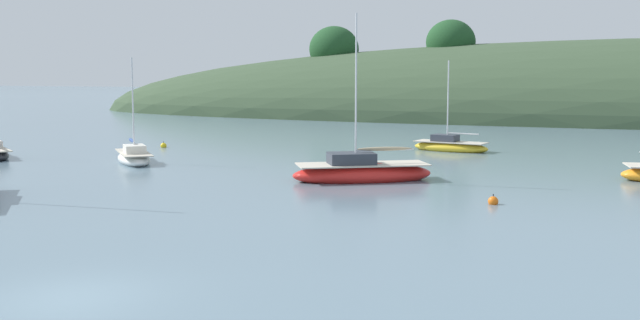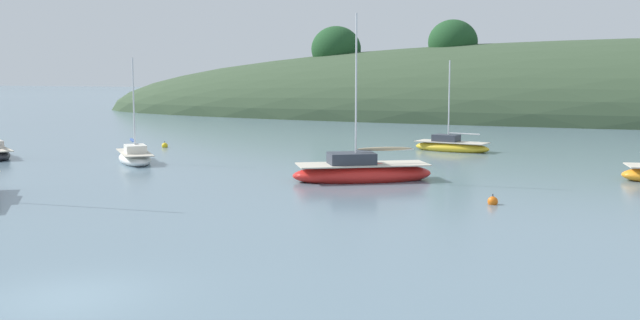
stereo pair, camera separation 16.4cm
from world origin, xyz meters
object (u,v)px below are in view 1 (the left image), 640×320
sailboat_yellow_far (450,146)px  sailboat_cream_ketch (362,172)px  mooring_buoy_channel (493,201)px  mooring_buoy_outer (164,146)px  sailboat_blue_center (134,157)px

sailboat_yellow_far → sailboat_cream_ketch: 15.85m
sailboat_cream_ketch → mooring_buoy_channel: bearing=-35.2°
sailboat_yellow_far → mooring_buoy_outer: sailboat_yellow_far is taller
sailboat_blue_center → mooring_buoy_channel: 23.53m
sailboat_blue_center → sailboat_cream_ketch: size_ratio=0.75×
sailboat_cream_ketch → mooring_buoy_outer: bearing=146.9°
sailboat_yellow_far → sailboat_blue_center: (-17.30, -12.68, 0.01)m
sailboat_cream_ketch → mooring_buoy_outer: size_ratio=16.09×
mooring_buoy_outer → sailboat_yellow_far: bearing=11.2°
sailboat_yellow_far → mooring_buoy_channel: 21.22m
sailboat_yellow_far → mooring_buoy_outer: (-20.16, -4.00, -0.22)m
sailboat_yellow_far → mooring_buoy_channel: sailboat_yellow_far is taller
sailboat_cream_ketch → mooring_buoy_channel: 8.63m
sailboat_cream_ketch → mooring_buoy_channel: sailboat_cream_ketch is taller
sailboat_cream_ketch → sailboat_blue_center: bearing=168.7°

